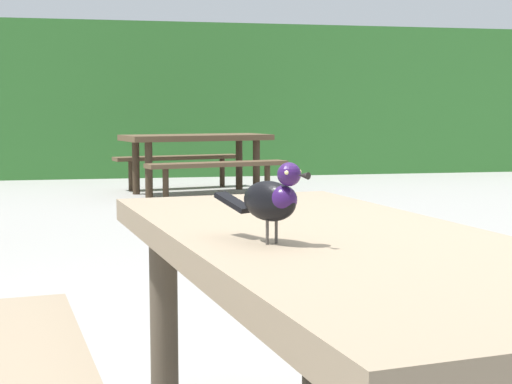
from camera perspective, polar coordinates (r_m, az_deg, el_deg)
The scene contains 4 objects.
hedge_wall at distance 12.80m, azimuth -7.72°, elevation 6.78°, with size 28.00×1.99×2.39m, color #387A33.
picnic_table_foreground at distance 1.88m, azimuth 5.79°, elevation -8.67°, with size 1.90×1.93×0.74m.
bird_grackle at distance 1.67m, azimuth 1.27°, elevation -0.47°, with size 0.17×0.26×0.18m.
picnic_table_mid_right at distance 9.49m, azimuth -4.50°, elevation 3.21°, with size 2.06×2.04×0.74m.
Camera 1 is at (-0.85, -1.93, 1.03)m, focal length 53.25 mm.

